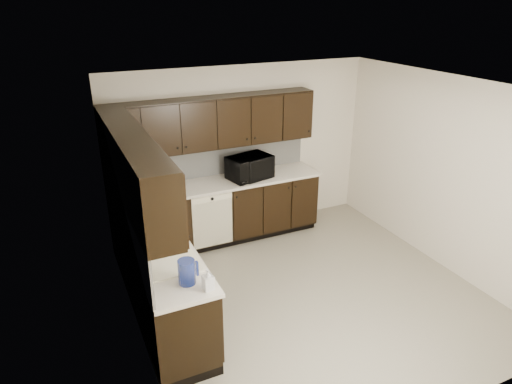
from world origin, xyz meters
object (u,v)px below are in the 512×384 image
blue_pitcher (187,272)px  storage_bin (160,240)px  sink (167,263)px  microwave (250,167)px  toaster_oven (127,188)px

blue_pitcher → storage_bin: bearing=69.9°
sink → microwave: bearing=45.1°
storage_bin → microwave: bearing=40.8°
blue_pitcher → microwave: bearing=29.0°
blue_pitcher → sink: bearing=71.7°
toaster_oven → blue_pitcher: 2.23m
microwave → toaster_oven: 1.72m
toaster_oven → storage_bin: (0.07, -1.48, -0.03)m
sink → storage_bin: size_ratio=1.84×
storage_bin → blue_pitcher: size_ratio=1.88×
toaster_oven → blue_pitcher: size_ratio=1.62×
sink → storage_bin: 0.27m
microwave → toaster_oven: microwave is taller
storage_bin → sink: bearing=-89.6°
sink → blue_pitcher: size_ratio=3.46×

